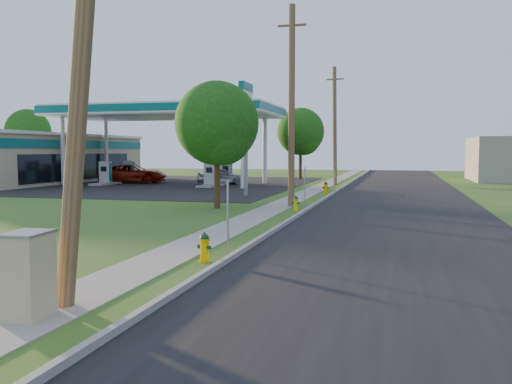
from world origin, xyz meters
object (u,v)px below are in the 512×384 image
tree_lot (301,133)px  price_pylon (246,106)px  utility_pole_near (83,28)px  utility_cabinet (28,275)px  car_red (133,174)px  hydrant_far (326,188)px  tree_verge (218,126)px  hydrant_mid (296,203)px  fuel_pump_nw (106,176)px  fuel_pump_ne (210,177)px  fuel_pump_sw (129,174)px  fuel_pump_se (226,175)px  car_silver (221,176)px  hydrant_near (204,247)px  utility_pole_far (335,125)px  tree_back (28,133)px  utility_pole_mid (292,106)px

tree_lot → price_pylon: bearing=-89.7°
utility_pole_near → utility_cabinet: (-0.68, -0.73, -4.08)m
price_pylon → car_red: price_pylon is taller
hydrant_far → car_red: bearing=157.1°
tree_verge → hydrant_mid: 5.19m
fuel_pump_nw → hydrant_far: fuel_pump_nw is taller
utility_pole_near → fuel_pump_ne: 32.51m
fuel_pump_sw → hydrant_mid: (18.48, -18.86, -0.37)m
fuel_pump_se → hydrant_mid: (9.48, -18.86, -0.37)m
fuel_pump_sw → car_silver: bearing=-5.6°
hydrant_near → car_silver: 31.33m
utility_pole_near → fuel_pump_se: utility_pole_near is taller
car_red → car_silver: 7.90m
hydrant_mid → fuel_pump_nw: bearing=141.2°
utility_pole_near → car_red: utility_pole_near is taller
fuel_pump_sw → tree_verge: size_ratio=0.53×
car_silver → price_pylon: bearing=-175.5°
price_pylon → hydrant_far: size_ratio=8.51×
fuel_pump_ne → price_pylon: (5.00, -7.50, 4.71)m
utility_pole_near → fuel_pump_ne: (-8.90, 31.00, -4.08)m
utility_pole_far → car_red: utility_pole_far is taller
utility_pole_far → fuel_pump_sw: size_ratio=2.97×
utility_pole_near → utility_pole_far: 36.00m
fuel_pump_se → hydrant_near: fuel_pump_se is taller
tree_verge → car_red: 22.54m
tree_back → hydrant_mid: bearing=-36.1°
utility_cabinet → car_silver: size_ratio=0.35×
utility_pole_mid → tree_verge: 3.78m
hydrant_mid → hydrant_far: hydrant_far is taller
utility_pole_mid → utility_cabinet: size_ratio=6.81×
utility_pole_near → hydrant_far: (0.59, 26.44, -4.41)m
tree_verge → hydrant_mid: bearing=-2.1°
utility_pole_far → tree_lot: size_ratio=1.38×
utility_pole_far → fuel_pump_nw: (-17.90, -5.00, -4.08)m
utility_pole_mid → hydrant_mid: bearing=-72.6°
utility_pole_mid → tree_back: size_ratio=1.39×
tree_verge → hydrant_far: tree_verge is taller
fuel_pump_ne → car_red: fuel_pump_ne is taller
hydrant_mid → car_silver: (-9.64, 17.99, 0.34)m
price_pylon → utility_cabinet: bearing=-82.4°
utility_pole_far → hydrant_near: utility_pole_far is taller
fuel_pump_sw → hydrant_near: 35.81m
utility_pole_mid → tree_lot: bearing=99.1°
hydrant_near → fuel_pump_nw: bearing=124.6°
utility_pole_mid → price_pylon: bearing=125.3°
hydrant_mid → hydrant_far: 10.30m
utility_pole_mid → hydrant_far: utility_pole_mid is taller
utility_pole_near → hydrant_mid: bearing=87.9°
fuel_pump_se → tree_back: (-22.94, 4.75, 3.82)m
utility_pole_near → tree_lot: size_ratio=1.38×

